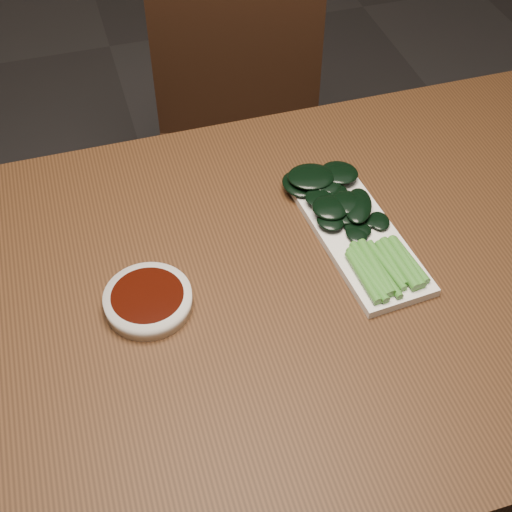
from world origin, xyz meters
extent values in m
plane|color=#2E2C2C|center=(0.00, 0.00, 0.00)|extent=(6.00, 6.00, 0.00)
cube|color=#3F2412|center=(0.00, 0.00, 0.73)|extent=(1.40, 0.80, 0.04)
cylinder|color=#3F2412|center=(0.64, 0.34, 0.35)|extent=(0.05, 0.05, 0.71)
cube|color=black|center=(0.14, 0.58, 0.43)|extent=(0.49, 0.49, 0.04)
cylinder|color=black|center=(-0.06, 0.48, 0.21)|extent=(0.04, 0.04, 0.41)
cylinder|color=black|center=(0.25, 0.37, 0.21)|extent=(0.04, 0.04, 0.41)
cylinder|color=black|center=(0.04, 0.79, 0.21)|extent=(0.04, 0.04, 0.41)
cylinder|color=black|center=(0.35, 0.69, 0.21)|extent=(0.04, 0.04, 0.41)
cube|color=black|center=(0.20, 0.75, 0.67)|extent=(0.38, 0.15, 0.44)
cylinder|color=white|center=(-0.14, 0.01, 0.76)|extent=(0.13, 0.13, 0.03)
cylinder|color=#320B04|center=(-0.14, 0.01, 0.77)|extent=(0.10, 0.10, 0.00)
cube|color=white|center=(0.20, 0.06, 0.76)|extent=(0.14, 0.31, 0.01)
cylinder|color=#43862E|center=(0.17, -0.04, 0.77)|extent=(0.02, 0.10, 0.01)
cylinder|color=#43862E|center=(0.18, -0.04, 0.77)|extent=(0.03, 0.11, 0.01)
cylinder|color=#43862E|center=(0.19, -0.03, 0.77)|extent=(0.02, 0.11, 0.01)
cylinder|color=#43862E|center=(0.20, -0.03, 0.77)|extent=(0.02, 0.11, 0.01)
cylinder|color=#43862E|center=(0.20, -0.04, 0.77)|extent=(0.02, 0.10, 0.01)
cylinder|color=#43862E|center=(0.21, -0.03, 0.77)|extent=(0.02, 0.10, 0.01)
cylinder|color=#43862E|center=(0.22, -0.03, 0.77)|extent=(0.02, 0.09, 0.01)
cylinder|color=#43862E|center=(0.23, -0.03, 0.77)|extent=(0.02, 0.10, 0.02)
cylinder|color=#43862E|center=(0.24, -0.03, 0.77)|extent=(0.02, 0.10, 0.01)
cylinder|color=#43862E|center=(0.25, -0.03, 0.77)|extent=(0.02, 0.10, 0.01)
ellipsoid|color=black|center=(0.20, 0.11, 0.78)|extent=(0.07, 0.07, 0.01)
ellipsoid|color=black|center=(0.15, 0.18, 0.77)|extent=(0.06, 0.07, 0.01)
ellipsoid|color=black|center=(0.19, 0.14, 0.77)|extent=(0.06, 0.06, 0.01)
ellipsoid|color=black|center=(0.19, 0.16, 0.78)|extent=(0.05, 0.06, 0.01)
ellipsoid|color=black|center=(0.16, 0.13, 0.78)|extent=(0.05, 0.05, 0.01)
ellipsoid|color=black|center=(0.22, 0.09, 0.78)|extent=(0.07, 0.09, 0.01)
ellipsoid|color=black|center=(0.16, 0.08, 0.77)|extent=(0.06, 0.06, 0.01)
ellipsoid|color=black|center=(0.22, 0.18, 0.78)|extent=(0.09, 0.09, 0.01)
ellipsoid|color=black|center=(0.19, 0.10, 0.77)|extent=(0.10, 0.10, 0.01)
ellipsoid|color=black|center=(0.17, 0.10, 0.78)|extent=(0.08, 0.08, 0.01)
ellipsoid|color=black|center=(0.17, 0.19, 0.77)|extent=(0.06, 0.06, 0.01)
ellipsoid|color=black|center=(0.22, 0.18, 0.78)|extent=(0.06, 0.07, 0.01)
ellipsoid|color=black|center=(0.17, 0.18, 0.78)|extent=(0.09, 0.08, 0.01)
ellipsoid|color=black|center=(0.17, 0.16, 0.78)|extent=(0.05, 0.05, 0.01)
ellipsoid|color=black|center=(0.24, 0.06, 0.77)|extent=(0.04, 0.05, 0.01)
ellipsoid|color=black|center=(0.23, 0.06, 0.77)|extent=(0.04, 0.03, 0.01)
ellipsoid|color=black|center=(0.20, 0.05, 0.77)|extent=(0.04, 0.05, 0.01)
ellipsoid|color=black|center=(0.20, 0.06, 0.77)|extent=(0.06, 0.06, 0.01)
camera|label=1|loc=(-0.18, -0.65, 1.56)|focal=50.00mm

